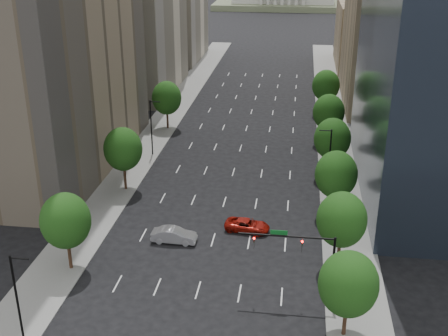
% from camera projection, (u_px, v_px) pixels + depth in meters
% --- Properties ---
extents(sidewalk_left, '(6.00, 200.00, 0.15)m').
position_uv_depth(sidewalk_left, '(132.00, 166.00, 86.27)').
color(sidewalk_left, slate).
rests_on(sidewalk_left, ground).
extents(sidewalk_right, '(6.00, 200.00, 0.15)m').
position_uv_depth(sidewalk_right, '(340.00, 177.00, 82.48)').
color(sidewalk_right, slate).
rests_on(sidewalk_right, ground).
extents(midrise_cream_left, '(14.00, 30.00, 35.00)m').
position_uv_depth(midrise_cream_left, '(140.00, 9.00, 119.87)').
color(midrise_cream_left, beige).
rests_on(midrise_cream_left, ground).
extents(filler_left, '(14.00, 26.00, 18.00)m').
position_uv_depth(filler_left, '(175.00, 25.00, 153.30)').
color(filler_left, beige).
rests_on(filler_left, ground).
extents(parking_tan_right, '(14.00, 30.00, 30.00)m').
position_uv_depth(parking_tan_right, '(384.00, 28.00, 111.98)').
color(parking_tan_right, '#8C7759').
rests_on(parking_tan_right, ground).
extents(filler_right, '(14.00, 26.00, 16.00)m').
position_uv_depth(filler_right, '(365.00, 35.00, 144.83)').
color(filler_right, '#8C7759').
rests_on(filler_right, ground).
extents(tree_right_0, '(5.20, 5.20, 8.39)m').
position_uv_depth(tree_right_0, '(348.00, 284.00, 48.65)').
color(tree_right_0, '#382316').
rests_on(tree_right_0, ground).
extents(tree_right_1, '(5.20, 5.20, 8.75)m').
position_uv_depth(tree_right_1, '(342.00, 220.00, 58.55)').
color(tree_right_1, '#382316').
rests_on(tree_right_1, ground).
extents(tree_right_2, '(5.20, 5.20, 8.61)m').
position_uv_depth(tree_right_2, '(336.00, 175.00, 69.55)').
color(tree_right_2, '#382316').
rests_on(tree_right_2, ground).
extents(tree_right_3, '(5.20, 5.20, 8.89)m').
position_uv_depth(tree_right_3, '(332.00, 139.00, 80.39)').
color(tree_right_3, '#382316').
rests_on(tree_right_3, ground).
extents(tree_right_4, '(5.20, 5.20, 8.46)m').
position_uv_depth(tree_right_4, '(329.00, 112.00, 93.33)').
color(tree_right_4, '#382316').
rests_on(tree_right_4, ground).
extents(tree_right_5, '(5.20, 5.20, 8.75)m').
position_uv_depth(tree_right_5, '(326.00, 86.00, 107.82)').
color(tree_right_5, '#382316').
rests_on(tree_right_5, ground).
extents(tree_left_0, '(5.20, 5.20, 8.75)m').
position_uv_depth(tree_left_0, '(66.00, 221.00, 58.33)').
color(tree_left_0, '#382316').
rests_on(tree_left_0, ground).
extents(tree_left_1, '(5.20, 5.20, 8.97)m').
position_uv_depth(tree_left_1, '(123.00, 149.00, 76.49)').
color(tree_left_1, '#382316').
rests_on(tree_left_1, ground).
extents(tree_left_2, '(5.20, 5.20, 8.68)m').
position_uv_depth(tree_left_2, '(167.00, 98.00, 100.33)').
color(tree_left_2, '#382316').
rests_on(tree_left_2, ground).
extents(streetlight_rn, '(1.70, 0.20, 9.00)m').
position_uv_depth(streetlight_rn, '(329.00, 159.00, 76.30)').
color(streetlight_rn, black).
rests_on(streetlight_rn, ground).
extents(streetlight_ls, '(1.70, 0.20, 9.00)m').
position_uv_depth(streetlight_ls, '(18.00, 299.00, 47.66)').
color(streetlight_ls, black).
rests_on(streetlight_ls, ground).
extents(streetlight_ln, '(1.70, 0.20, 9.00)m').
position_uv_depth(streetlight_ln, '(152.00, 126.00, 88.72)').
color(streetlight_ln, black).
rests_on(streetlight_ln, ground).
extents(traffic_signal, '(9.12, 0.40, 7.38)m').
position_uv_depth(traffic_signal, '(307.00, 253.00, 53.72)').
color(traffic_signal, black).
rests_on(traffic_signal, ground).
extents(foothills, '(720.00, 413.00, 263.00)m').
position_uv_depth(foothills, '(328.00, 1.00, 587.06)').
color(foothills, brown).
rests_on(foothills, ground).
extents(car_silver, '(5.25, 1.91, 1.72)m').
position_uv_depth(car_silver, '(174.00, 235.00, 65.41)').
color(car_silver, '#A2A2A7').
rests_on(car_silver, ground).
extents(car_red_far, '(5.61, 3.17, 1.48)m').
position_uv_depth(car_red_far, '(247.00, 225.00, 67.83)').
color(car_red_far, '#9B130B').
rests_on(car_red_far, ground).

